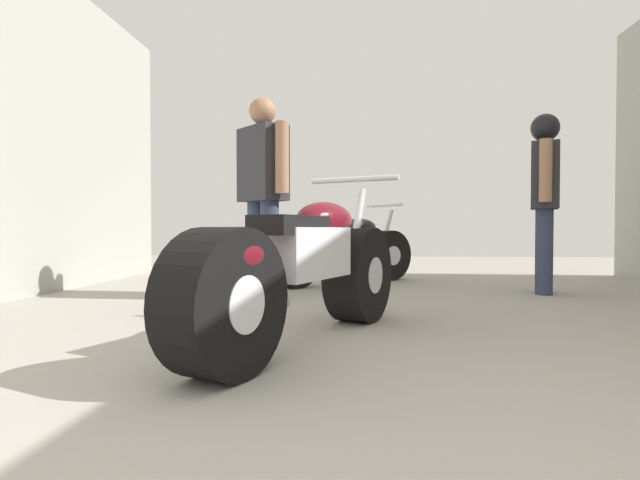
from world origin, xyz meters
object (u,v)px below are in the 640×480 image
(motorcycle_maroon_cruiser, at_px, (303,271))
(mechanic_in_blue, at_px, (263,185))
(motorcycle_black_naked, at_px, (341,250))
(mechanic_with_helmet, at_px, (545,186))

(motorcycle_maroon_cruiser, relative_size, mechanic_in_blue, 1.10)
(motorcycle_maroon_cruiser, height_order, motorcycle_black_naked, motorcycle_maroon_cruiser)
(motorcycle_black_naked, distance_m, mechanic_with_helmet, 2.15)
(mechanic_with_helmet, bearing_deg, mechanic_in_blue, -169.43)
(motorcycle_maroon_cruiser, xyz_separation_m, mechanic_with_helmet, (2.04, 2.26, 0.63))
(mechanic_in_blue, height_order, mechanic_with_helmet, mechanic_in_blue)
(mechanic_in_blue, relative_size, mechanic_with_helmet, 1.05)
(mechanic_in_blue, xyz_separation_m, mechanic_with_helmet, (2.61, 0.49, 0.01))
(motorcycle_maroon_cruiser, relative_size, motorcycle_black_naked, 1.25)
(motorcycle_maroon_cruiser, bearing_deg, mechanic_in_blue, 107.91)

